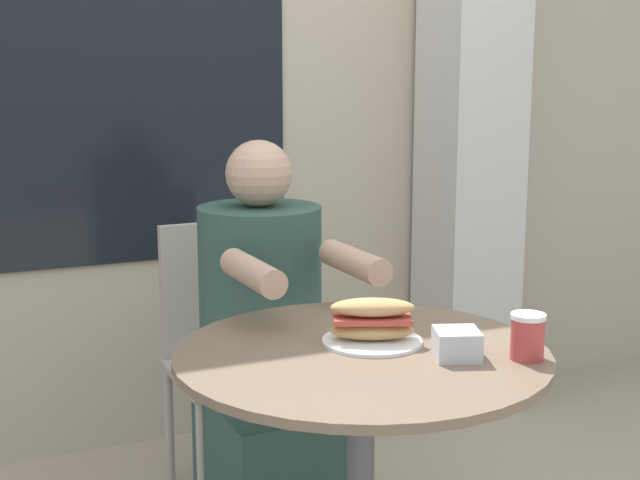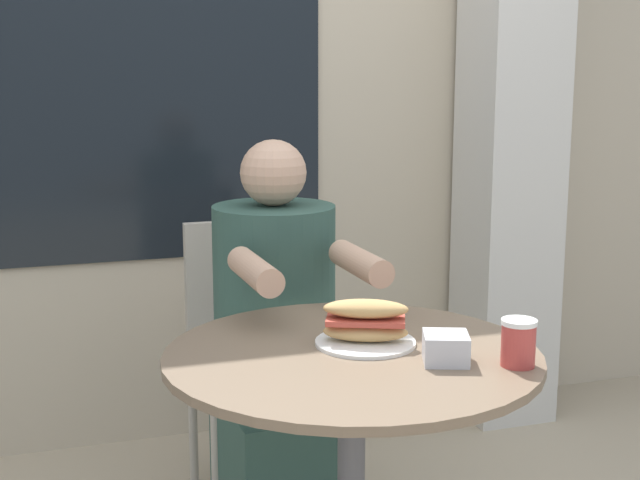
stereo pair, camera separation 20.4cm
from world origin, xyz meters
name	(u,v)px [view 2 (the right image)]	position (x,y,z in m)	size (l,w,h in m)	color
storefront_wall	(207,50)	(0.00, 1.48, 1.40)	(8.00, 0.09, 2.80)	#B7A88E
lattice_pillar	(512,106)	(1.09, 1.26, 1.20)	(0.31, 0.31, 2.40)	beige
cafe_table	(351,439)	(0.00, 0.00, 0.56)	(0.80, 0.80, 0.75)	brown
diner_chair	(247,334)	(-0.01, 0.93, 0.52)	(0.39, 0.39, 0.87)	#ADA393
seated_diner	(278,376)	(0.00, 0.58, 0.50)	(0.35, 0.61, 1.15)	#2D4C42
sandwich_on_plate	(366,326)	(0.05, 0.04, 0.80)	(0.22, 0.22, 0.10)	white
drink_cup	(518,343)	(0.28, -0.19, 0.80)	(0.07, 0.07, 0.10)	#B73D38
napkin_box	(446,348)	(0.16, -0.12, 0.78)	(0.12, 0.12, 0.06)	silver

